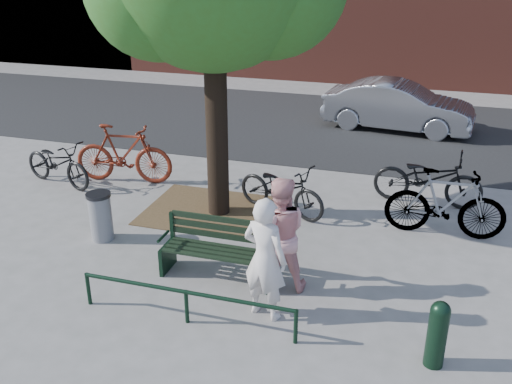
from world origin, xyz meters
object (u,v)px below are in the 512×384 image
(bicycle_c, at_px, (282,189))
(parked_car, at_px, (398,106))
(litter_bin, at_px, (101,216))
(bollard, at_px, (437,332))
(person_right, at_px, (279,235))
(park_bench, at_px, (219,247))
(person_left, at_px, (265,259))

(bicycle_c, xyz_separation_m, parked_car, (1.70, 6.19, 0.17))
(litter_bin, bearing_deg, bollard, -17.11)
(person_right, distance_m, bollard, 2.55)
(bollard, bearing_deg, park_bench, 159.58)
(park_bench, bearing_deg, parked_car, 76.71)
(person_left, xyz_separation_m, bollard, (2.25, -0.39, -0.40))
(park_bench, distance_m, bicycle_c, 2.49)
(litter_bin, bearing_deg, park_bench, -12.44)
(park_bench, bearing_deg, bicycle_c, 82.13)
(person_left, height_order, person_right, person_left)
(bicycle_c, bearing_deg, park_bench, -167.62)
(person_right, xyz_separation_m, litter_bin, (-3.31, 0.59, -0.44))
(person_left, bearing_deg, bollard, -174.53)
(person_right, bearing_deg, parked_car, -116.07)
(person_right, height_order, litter_bin, person_right)
(park_bench, xyz_separation_m, bollard, (3.20, -1.19, 0.00))
(litter_bin, xyz_separation_m, bicycle_c, (2.70, 1.94, 0.06))
(litter_bin, relative_size, bicycle_c, 0.46)
(bollard, bearing_deg, litter_bin, 162.89)
(litter_bin, distance_m, bicycle_c, 3.33)
(person_right, relative_size, bicycle_c, 0.93)
(bicycle_c, bearing_deg, person_right, -146.21)
(bollard, distance_m, litter_bin, 5.82)
(park_bench, height_order, person_left, person_left)
(person_left, bearing_deg, person_right, -74.59)
(person_right, xyz_separation_m, parked_car, (1.09, 8.72, -0.21))
(park_bench, bearing_deg, litter_bin, 167.56)
(person_right, bearing_deg, bollard, 134.56)
(park_bench, distance_m, bollard, 3.41)
(bollard, bearing_deg, person_right, 153.50)
(park_bench, bearing_deg, person_right, -4.17)
(person_left, xyz_separation_m, person_right, (0.00, 0.73, -0.00))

